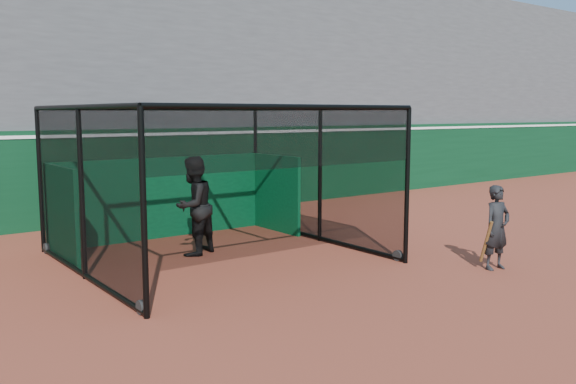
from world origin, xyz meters
TOP-DOWN VIEW (x-y plane):
  - ground at (0.00, 0.00)m, footprint 120.00×120.00m
  - outfield_wall at (0.00, 8.50)m, footprint 50.00×0.50m
  - grandstand at (0.00, 12.27)m, footprint 50.00×7.85m
  - batting_cage at (-0.53, 3.20)m, footprint 5.52×5.37m
  - batter at (-0.80, 3.70)m, footprint 1.24×1.14m
  - on_deck_player at (3.20, -0.79)m, footprint 0.63×0.45m

SIDE VIEW (x-z plane):
  - ground at x=0.00m, z-range 0.00..0.00m
  - on_deck_player at x=3.20m, z-range 0.00..1.59m
  - batter at x=-0.80m, z-range 0.00..2.05m
  - outfield_wall at x=0.00m, z-range 0.04..2.54m
  - batting_cage at x=-0.53m, z-range 0.00..3.03m
  - grandstand at x=0.00m, z-range 0.00..8.95m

